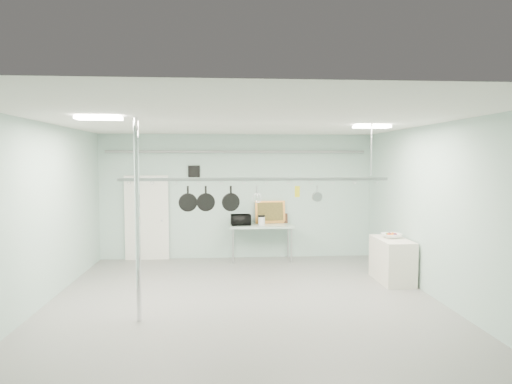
{
  "coord_description": "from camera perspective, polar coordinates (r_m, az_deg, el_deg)",
  "views": [
    {
      "loc": [
        -0.38,
        -7.75,
        2.54
      ],
      "look_at": [
        0.27,
        1.0,
        1.92
      ],
      "focal_mm": 32.0,
      "sensor_mm": 36.0,
      "label": 1
    }
  ],
  "objects": [
    {
      "name": "coffee_canister",
      "position": [
        11.45,
        0.7,
        -3.64
      ],
      "size": [
        0.2,
        0.2,
        0.22
      ],
      "primitive_type": "cylinder",
      "rotation": [
        0.0,
        0.0,
        -0.24
      ],
      "color": "silver",
      "rests_on": "prep_table"
    },
    {
      "name": "door",
      "position": [
        11.94,
        -13.48,
        -3.26
      ],
      "size": [
        1.1,
        0.1,
        2.2
      ],
      "primitive_type": "cube",
      "color": "silver",
      "rests_on": "floor"
    },
    {
      "name": "microwave",
      "position": [
        11.48,
        -1.91,
        -3.49
      ],
      "size": [
        0.51,
        0.37,
        0.27
      ],
      "primitive_type": "imported",
      "rotation": [
        0.0,
        0.0,
        3.24
      ],
      "color": "black",
      "rests_on": "prep_table"
    },
    {
      "name": "grater",
      "position": [
        8.18,
        5.18,
        0.06
      ],
      "size": [
        0.09,
        0.05,
        0.22
      ],
      "primitive_type": null,
      "rotation": [
        0.0,
        0.0,
        -0.39
      ],
      "color": "yellow",
      "rests_on": "pot_rack"
    },
    {
      "name": "whisk",
      "position": [
        8.1,
        0.11,
        -0.24
      ],
      "size": [
        0.18,
        0.18,
        0.29
      ],
      "primitive_type": null,
      "rotation": [
        0.0,
        0.0,
        -0.05
      ],
      "color": "silver",
      "rests_on": "pot_rack"
    },
    {
      "name": "skillet_mid",
      "position": [
        8.09,
        -6.29,
        -0.75
      ],
      "size": [
        0.32,
        0.08,
        0.43
      ],
      "primitive_type": null,
      "rotation": [
        0.0,
        0.0,
        0.05
      ],
      "color": "black",
      "rests_on": "pot_rack"
    },
    {
      "name": "wall_vent",
      "position": [
        11.75,
        -7.76,
        2.57
      ],
      "size": [
        0.3,
        0.04,
        0.3
      ],
      "primitive_type": "cube",
      "color": "black",
      "rests_on": "back_wall"
    },
    {
      "name": "saucepan",
      "position": [
        8.25,
        7.65,
        -0.26
      ],
      "size": [
        0.2,
        0.16,
        0.31
      ],
      "primitive_type": null,
      "rotation": [
        0.0,
        0.0,
        -0.41
      ],
      "color": "silver",
      "rests_on": "pot_rack"
    },
    {
      "name": "side_cabinet",
      "position": [
        10.03,
        16.65,
        -8.17
      ],
      "size": [
        0.6,
        1.2,
        0.9
      ],
      "primitive_type": "cube",
      "color": "silver",
      "rests_on": "floor"
    },
    {
      "name": "painting_large",
      "position": [
        11.8,
        1.79,
        -2.53
      ],
      "size": [
        0.79,
        0.19,
        0.58
      ],
      "primitive_type": "cube",
      "rotation": [
        -0.14,
        0.0,
        0.07
      ],
      "color": "orange",
      "rests_on": "prep_table"
    },
    {
      "name": "chrome_pole",
      "position": [
        7.33,
        -14.59,
        -3.47
      ],
      "size": [
        0.08,
        0.08,
        3.2
      ],
      "primitive_type": "cylinder",
      "color": "silver",
      "rests_on": "floor"
    },
    {
      "name": "prep_table",
      "position": [
        11.52,
        0.69,
        -4.5
      ],
      "size": [
        1.6,
        0.7,
        0.91
      ],
      "color": "#A8C5B7",
      "rests_on": "floor"
    },
    {
      "name": "back_wall",
      "position": [
        11.79,
        -2.38,
        -0.56
      ],
      "size": [
        7.0,
        0.02,
        3.2
      ],
      "primitive_type": "cube",
      "color": "#A0C0B3",
      "rests_on": "floor"
    },
    {
      "name": "skillet_right",
      "position": [
        8.08,
        -3.16,
        -0.76
      ],
      "size": [
        0.33,
        0.13,
        0.44
      ],
      "primitive_type": null,
      "rotation": [
        0.0,
        0.0,
        0.22
      ],
      "color": "black",
      "rests_on": "pot_rack"
    },
    {
      "name": "right_wall",
      "position": [
        8.72,
        22.17,
        -2.46
      ],
      "size": [
        0.02,
        8.0,
        3.2
      ],
      "primitive_type": "cube",
      "color": "#A0C0B3",
      "rests_on": "floor"
    },
    {
      "name": "light_panel_right",
      "position": [
        8.83,
        14.28,
        7.93
      ],
      "size": [
        0.65,
        0.3,
        0.05
      ],
      "primitive_type": "cube",
      "color": "white",
      "rests_on": "ceiling"
    },
    {
      "name": "floor",
      "position": [
        8.17,
        -1.4,
        -14.09
      ],
      "size": [
        8.0,
        8.0,
        0.0
      ],
      "primitive_type": "plane",
      "color": "gray",
      "rests_on": "ground"
    },
    {
      "name": "skillet_left",
      "position": [
        8.1,
        -8.51,
        -0.81
      ],
      "size": [
        0.33,
        0.1,
        0.44
      ],
      "primitive_type": null,
      "rotation": [
        0.0,
        0.0,
        0.13
      ],
      "color": "black",
      "rests_on": "pot_rack"
    },
    {
      "name": "pot_rack",
      "position": [
        8.08,
        -0.11,
        1.82
      ],
      "size": [
        4.8,
        0.06,
        1.0
      ],
      "color": "#B7B7BC",
      "rests_on": "ceiling"
    },
    {
      "name": "fruit_bowl",
      "position": [
        10.04,
        16.57,
        -5.26
      ],
      "size": [
        0.44,
        0.44,
        0.1
      ],
      "primitive_type": "imported",
      "rotation": [
        0.0,
        0.0,
        0.12
      ],
      "color": "white",
      "rests_on": "side_cabinet"
    },
    {
      "name": "ceiling",
      "position": [
        7.79,
        -1.44,
        8.81
      ],
      "size": [
        7.0,
        8.0,
        0.02
      ],
      "primitive_type": "cube",
      "color": "silver",
      "rests_on": "back_wall"
    },
    {
      "name": "painting_small",
      "position": [
        11.85,
        3.25,
        -3.3
      ],
      "size": [
        0.3,
        0.09,
        0.25
      ],
      "primitive_type": "cube",
      "rotation": [
        -0.17,
        0.0,
        0.03
      ],
      "color": "#392013",
      "rests_on": "prep_table"
    },
    {
      "name": "fruit_cluster",
      "position": [
        10.04,
        16.58,
        -5.04
      ],
      "size": [
        0.24,
        0.24,
        0.09
      ],
      "primitive_type": null,
      "color": "#AE2A10",
      "rests_on": "fruit_bowl"
    },
    {
      "name": "conduit_pipe",
      "position": [
        11.66,
        -2.38,
        5.05
      ],
      "size": [
        6.6,
        0.07,
        0.07
      ],
      "primitive_type": "cylinder",
      "rotation": [
        0.0,
        1.57,
        0.0
      ],
      "color": "gray",
      "rests_on": "back_wall"
    },
    {
      "name": "light_panel_left",
      "position": [
        7.21,
        -19.05,
        8.74
      ],
      "size": [
        0.65,
        0.3,
        0.05
      ],
      "primitive_type": "cube",
      "color": "white",
      "rests_on": "ceiling"
    }
  ]
}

